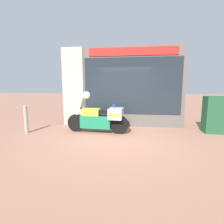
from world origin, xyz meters
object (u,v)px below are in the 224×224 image
utility_cabinet (215,115)px  white_helmet (86,95)px  paramedic_motorcycle (101,118)px  street_bollard (26,119)px

utility_cabinet → white_helmet: white_helmet is taller
paramedic_motorcycle → utility_cabinet: 4.14m
paramedic_motorcycle → utility_cabinet: utility_cabinet is taller
white_helmet → street_bollard: bearing=-167.8°
paramedic_motorcycle → white_helmet: 1.00m
paramedic_motorcycle → white_helmet: size_ratio=8.77×
paramedic_motorcycle → white_helmet: (-0.53, 0.03, 0.84)m
paramedic_motorcycle → street_bollard: 2.71m
utility_cabinet → white_helmet: (-4.63, -0.55, 0.70)m
utility_cabinet → street_bollard: size_ratio=1.31×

